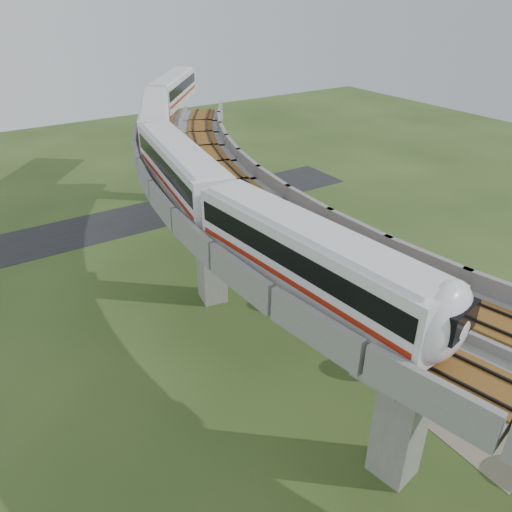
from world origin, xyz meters
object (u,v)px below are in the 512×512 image
object	(u,v)px
car_white	(458,371)
car_red	(494,346)
car_dark	(408,279)
metro_train	(192,140)

from	to	relation	value
car_white	car_red	bearing A→B (deg)	-7.90
car_white	car_dark	distance (m)	12.14
car_red	car_dark	xyz separation A→B (m)	(2.05, 10.05, -0.02)
metro_train	car_red	xyz separation A→B (m)	(12.05, -23.51, -11.61)
metro_train	car_white	world-z (taller)	metro_train
car_white	car_red	xyz separation A→B (m)	(4.37, 0.26, 0.08)
car_white	car_red	distance (m)	4.38
metro_train	car_white	xyz separation A→B (m)	(7.68, -23.76, -11.70)
metro_train	car_dark	distance (m)	22.69
metro_train	car_dark	xyz separation A→B (m)	(14.10, -13.46, -11.63)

